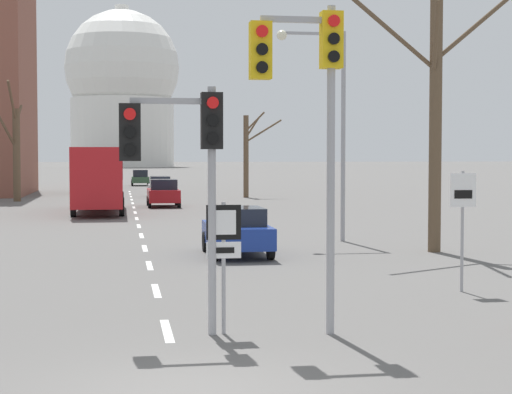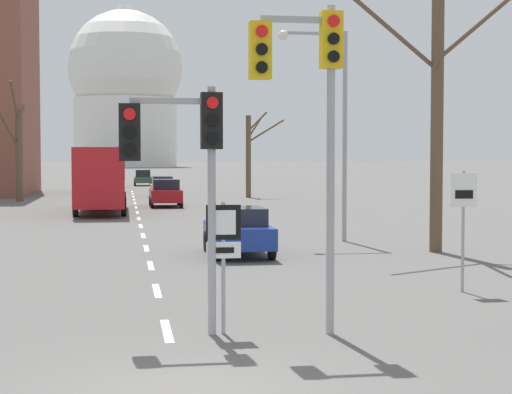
{
  "view_description": "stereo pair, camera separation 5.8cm",
  "coord_description": "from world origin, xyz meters",
  "px_view_note": "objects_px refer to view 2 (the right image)",
  "views": [
    {
      "loc": [
        -0.8,
        -10.83,
        3.08
      ],
      "look_at": [
        1.65,
        4.53,
        2.32
      ],
      "focal_mm": 60.0,
      "sensor_mm": 36.0,
      "label": 1
    },
    {
      "loc": [
        -0.74,
        -10.84,
        3.08
      ],
      "look_at": [
        1.65,
        4.53,
        2.32
      ],
      "focal_mm": 60.0,
      "sensor_mm": 36.0,
      "label": 2
    }
  ],
  "objects_px": {
    "sedan_near_right": "(143,178)",
    "sedan_far_left": "(112,180)",
    "sedan_distant_centre": "(238,231)",
    "street_lamp_right": "(331,110)",
    "sedan_near_left": "(162,186)",
    "traffic_signal_centre_tall": "(182,149)",
    "sedan_far_right": "(166,193)",
    "sedan_mid_centre": "(94,183)",
    "speed_limit_sign": "(463,210)",
    "city_bus": "(101,174)",
    "traffic_signal_near_right": "(308,87)",
    "route_sign_post": "(223,245)"
  },
  "relations": [
    {
      "from": "sedan_near_right",
      "to": "sedan_distant_centre",
      "type": "bearing_deg",
      "value": -88.61
    },
    {
      "from": "traffic_signal_near_right",
      "to": "sedan_distant_centre",
      "type": "height_order",
      "value": "traffic_signal_near_right"
    },
    {
      "from": "street_lamp_right",
      "to": "sedan_far_left",
      "type": "distance_m",
      "value": 53.22
    },
    {
      "from": "sedan_far_left",
      "to": "sedan_mid_centre",
      "type": "bearing_deg",
      "value": -96.77
    },
    {
      "from": "sedan_near_left",
      "to": "city_bus",
      "type": "bearing_deg",
      "value": -103.61
    },
    {
      "from": "traffic_signal_centre_tall",
      "to": "sedan_mid_centre",
      "type": "xyz_separation_m",
      "value": [
        -3.37,
        56.15,
        -2.34
      ]
    },
    {
      "from": "sedan_mid_centre",
      "to": "sedan_far_left",
      "type": "xyz_separation_m",
      "value": [
        1.36,
        11.46,
        -0.1
      ]
    },
    {
      "from": "sedan_near_left",
      "to": "sedan_mid_centre",
      "type": "bearing_deg",
      "value": 126.64
    },
    {
      "from": "street_lamp_right",
      "to": "sedan_near_left",
      "type": "xyz_separation_m",
      "value": [
        -4.47,
        33.92,
        -3.91
      ]
    },
    {
      "from": "traffic_signal_centre_tall",
      "to": "sedan_near_right",
      "type": "height_order",
      "value": "traffic_signal_centre_tall"
    },
    {
      "from": "sedan_mid_centre",
      "to": "traffic_signal_centre_tall",
      "type": "bearing_deg",
      "value": -86.57
    },
    {
      "from": "sedan_far_left",
      "to": "city_bus",
      "type": "relative_size",
      "value": 0.36
    },
    {
      "from": "sedan_near_left",
      "to": "sedan_far_right",
      "type": "height_order",
      "value": "sedan_far_right"
    },
    {
      "from": "traffic_signal_centre_tall",
      "to": "sedan_near_right",
      "type": "distance_m",
      "value": 73.33
    },
    {
      "from": "street_lamp_right",
      "to": "sedan_near_left",
      "type": "relative_size",
      "value": 1.72
    },
    {
      "from": "sedan_mid_centre",
      "to": "sedan_far_right",
      "type": "xyz_separation_m",
      "value": [
        4.88,
        -19.21,
        -0.02
      ]
    },
    {
      "from": "sedan_near_right",
      "to": "sedan_far_left",
      "type": "distance_m",
      "value": 6.42
    },
    {
      "from": "sedan_near_right",
      "to": "sedan_mid_centre",
      "type": "xyz_separation_m",
      "value": [
        -4.36,
        -17.13,
        0.05
      ]
    },
    {
      "from": "sedan_mid_centre",
      "to": "sedan_distant_centre",
      "type": "relative_size",
      "value": 0.97
    },
    {
      "from": "speed_limit_sign",
      "to": "city_bus",
      "type": "height_order",
      "value": "city_bus"
    },
    {
      "from": "speed_limit_sign",
      "to": "sedan_distant_centre",
      "type": "distance_m",
      "value": 8.79
    },
    {
      "from": "traffic_signal_near_right",
      "to": "sedan_far_left",
      "type": "xyz_separation_m",
      "value": [
        -4.12,
        67.87,
        -3.49
      ]
    },
    {
      "from": "sedan_near_right",
      "to": "sedan_far_left",
      "type": "bearing_deg",
      "value": -117.81
    },
    {
      "from": "sedan_near_right",
      "to": "sedan_far_left",
      "type": "xyz_separation_m",
      "value": [
        -2.99,
        -5.68,
        -0.05
      ]
    },
    {
      "from": "traffic_signal_near_right",
      "to": "sedan_near_left",
      "type": "bearing_deg",
      "value": 90.28
    },
    {
      "from": "speed_limit_sign",
      "to": "sedan_near_right",
      "type": "relative_size",
      "value": 0.71
    },
    {
      "from": "traffic_signal_centre_tall",
      "to": "sedan_distant_centre",
      "type": "relative_size",
      "value": 1.07
    },
    {
      "from": "sedan_near_left",
      "to": "sedan_far_right",
      "type": "distance_m",
      "value": 12.18
    },
    {
      "from": "traffic_signal_near_right",
      "to": "sedan_far_right",
      "type": "xyz_separation_m",
      "value": [
        -0.59,
        37.19,
        -3.42
      ]
    },
    {
      "from": "traffic_signal_centre_tall",
      "to": "speed_limit_sign",
      "type": "distance_m",
      "value": 7.66
    },
    {
      "from": "sedan_far_right",
      "to": "sedan_mid_centre",
      "type": "bearing_deg",
      "value": 104.26
    },
    {
      "from": "sedan_near_left",
      "to": "sedan_far_right",
      "type": "bearing_deg",
      "value": -91.67
    },
    {
      "from": "traffic_signal_near_right",
      "to": "city_bus",
      "type": "distance_m",
      "value": 33.02
    },
    {
      "from": "route_sign_post",
      "to": "sedan_distant_centre",
      "type": "relative_size",
      "value": 0.58
    },
    {
      "from": "street_lamp_right",
      "to": "sedan_near_left",
      "type": "distance_m",
      "value": 34.43
    },
    {
      "from": "traffic_signal_near_right",
      "to": "sedan_mid_centre",
      "type": "height_order",
      "value": "traffic_signal_near_right"
    },
    {
      "from": "sedan_near_left",
      "to": "city_bus",
      "type": "height_order",
      "value": "city_bus"
    },
    {
      "from": "sedan_near_right",
      "to": "city_bus",
      "type": "bearing_deg",
      "value": -94.42
    },
    {
      "from": "city_bus",
      "to": "sedan_far_right",
      "type": "bearing_deg",
      "value": 50.83
    },
    {
      "from": "traffic_signal_near_right",
      "to": "sedan_near_left",
      "type": "relative_size",
      "value": 1.29
    },
    {
      "from": "route_sign_post",
      "to": "sedan_near_left",
      "type": "xyz_separation_m",
      "value": [
        1.17,
        49.08,
        -0.76
      ]
    },
    {
      "from": "sedan_near_left",
      "to": "sedan_far_right",
      "type": "relative_size",
      "value": 1.08
    },
    {
      "from": "sedan_far_left",
      "to": "sedan_distant_centre",
      "type": "distance_m",
      "value": 56.36
    },
    {
      "from": "traffic_signal_centre_tall",
      "to": "sedan_mid_centre",
      "type": "height_order",
      "value": "traffic_signal_centre_tall"
    },
    {
      "from": "sedan_near_right",
      "to": "sedan_far_left",
      "type": "height_order",
      "value": "sedan_near_right"
    },
    {
      "from": "sedan_far_left",
      "to": "city_bus",
      "type": "xyz_separation_m",
      "value": [
        -0.17,
        -35.2,
        1.3
      ]
    },
    {
      "from": "speed_limit_sign",
      "to": "street_lamp_right",
      "type": "xyz_separation_m",
      "value": [
        -0.22,
        11.47,
        2.84
      ]
    },
    {
      "from": "traffic_signal_centre_tall",
      "to": "sedan_distant_centre",
      "type": "distance_m",
      "value": 11.95
    },
    {
      "from": "sedan_near_right",
      "to": "city_bus",
      "type": "relative_size",
      "value": 0.36
    },
    {
      "from": "traffic_signal_near_right",
      "to": "route_sign_post",
      "type": "xyz_separation_m",
      "value": [
        -1.41,
        0.29,
        -2.7
      ]
    }
  ]
}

